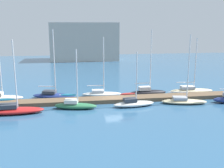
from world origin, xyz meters
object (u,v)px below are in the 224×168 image
Objects in this scene: sailboat_2 at (53,95)px; harbor_building_distant at (84,41)px; sailboat_5 at (133,103)px; sailboat_0 at (0,97)px; sailboat_3 at (75,105)px; sailboat_6 at (148,92)px; sailboat_8 at (191,90)px; sailboat_4 at (101,93)px; sailboat_1 at (14,109)px; sailboat_7 at (184,100)px.

sailboat_2 is 0.49× the size of harbor_building_distant.
harbor_building_distant is (-3.62, 49.24, 5.05)m from sailboat_5.
sailboat_3 is at bearing -26.64° from sailboat_0.
sailboat_6 is (3.37, 4.98, 0.09)m from sailboat_5.
sailboat_2 is at bearing 129.78° from sailboat_3.
sailboat_2 is 11.87m from sailboat_5.
sailboat_6 reaches higher than sailboat_8.
sailboat_3 is at bearing 173.37° from sailboat_5.
sailboat_4 is at bearing 115.50° from sailboat_5.
sailboat_1 is at bearing -102.39° from harbor_building_distant.
sailboat_1 is 14.58m from sailboat_5.
sailboat_4 is 1.03× the size of sailboat_8.
sailboat_3 is 18.64m from sailboat_8.
sailboat_1 is at bearing -163.94° from sailboat_6.
sailboat_0 is 25.13m from sailboat_7.
sailboat_1 is 0.95× the size of sailboat_7.
sailboat_0 is at bearing 178.56° from sailboat_7.
sailboat_6 is at bearing 50.99° from sailboat_5.
sailboat_3 is at bearing -169.36° from sailboat_7.
sailboat_5 is at bearing -149.77° from sailboat_8.
sailboat_5 is 49.63m from harbor_building_distant.
harbor_building_distant is at bearing 77.25° from sailboat_1.
sailboat_1 is 7.56m from sailboat_2.
sailboat_2 reaches higher than sailboat_7.
sailboat_7 reaches higher than sailboat_8.
sailboat_0 reaches higher than sailboat_1.
sailboat_0 is at bearing 116.44° from sailboat_1.
sailboat_5 is 0.84× the size of sailboat_8.
sailboat_4 reaches higher than sailboat_5.
sailboat_3 is 1.05× the size of sailboat_5.
sailboat_6 is at bearing -81.03° from harbor_building_distant.
sailboat_8 reaches higher than sailboat_5.
sailboat_0 is 14.20m from sailboat_4.
sailboat_6 is at bearing 9.41° from sailboat_2.
sailboat_2 is 1.31× the size of sailboat_3.
sailboat_2 is 1.07× the size of sailboat_7.
sailboat_1 is 7.18m from sailboat_3.
sailboat_6 is at bearing -173.60° from sailboat_8.
sailboat_2 is at bearing 56.30° from sailboat_1.
sailboat_0 is 1.19× the size of sailboat_4.
sailboat_3 is (10.20, -5.26, -0.02)m from sailboat_0.
sailboat_4 is 0.43× the size of harbor_building_distant.
sailboat_5 is at bearing -16.63° from sailboat_0.
harbor_building_distant reaches higher than sailboat_3.
sailboat_0 is at bearing 177.40° from sailboat_6.
sailboat_3 is 14.37m from sailboat_7.
sailboat_7 reaches higher than sailboat_3.
sailboat_5 is at bearing 9.66° from sailboat_3.
sailboat_3 is 0.81× the size of sailboat_7.
sailboat_6 is (21.01, -0.50, 0.03)m from sailboat_0.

